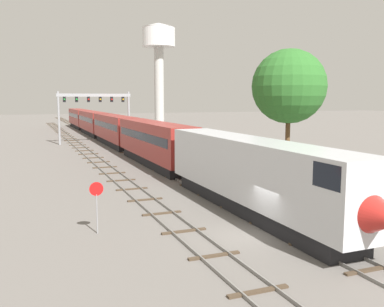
% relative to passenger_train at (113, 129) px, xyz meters
% --- Properties ---
extents(ground_plane, '(400.00, 400.00, 0.00)m').
position_rel_passenger_train_xyz_m(ground_plane, '(-2.00, -48.35, -2.61)').
color(ground_plane, slate).
extents(track_main, '(2.60, 200.00, 0.16)m').
position_rel_passenger_train_xyz_m(track_main, '(0.00, 11.65, -2.54)').
color(track_main, slate).
rests_on(track_main, ground).
extents(track_near, '(2.60, 160.00, 0.16)m').
position_rel_passenger_train_xyz_m(track_near, '(-5.50, -8.35, -2.54)').
color(track_near, slate).
rests_on(track_near, ground).
extents(passenger_train, '(3.04, 109.24, 4.80)m').
position_rel_passenger_train_xyz_m(passenger_train, '(0.00, 0.00, 0.00)').
color(passenger_train, silver).
rests_on(passenger_train, ground).
extents(signal_gantry, '(12.10, 0.49, 8.59)m').
position_rel_passenger_train_xyz_m(signal_gantry, '(-2.25, 3.93, 3.71)').
color(signal_gantry, '#999BA0').
rests_on(signal_gantry, ground).
extents(water_tower, '(9.05, 9.05, 27.77)m').
position_rel_passenger_train_xyz_m(water_tower, '(21.89, 44.93, 18.90)').
color(water_tower, beige).
rests_on(water_tower, ground).
extents(stop_sign, '(0.76, 0.08, 2.88)m').
position_rel_passenger_train_xyz_m(stop_sign, '(-10.00, -44.81, -0.74)').
color(stop_sign, gray).
rests_on(stop_sign, ground).
extents(trackside_tree_left, '(8.79, 8.79, 13.24)m').
position_rel_passenger_train_xyz_m(trackside_tree_left, '(15.93, -24.97, 6.22)').
color(trackside_tree_left, brown).
rests_on(trackside_tree_left, ground).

